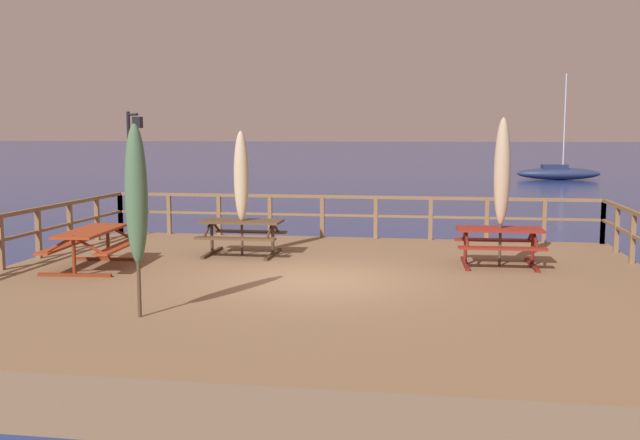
% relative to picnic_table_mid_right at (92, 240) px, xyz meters
% --- Properties ---
extents(ground_plane, '(600.00, 600.00, 0.00)m').
position_rel_picnic_table_mid_right_xyz_m(ground_plane, '(4.50, -0.46, -1.30)').
color(ground_plane, navy).
extents(wooden_deck, '(12.62, 11.11, 0.74)m').
position_rel_picnic_table_mid_right_xyz_m(wooden_deck, '(4.50, -0.46, -0.93)').
color(wooden_deck, '#846647').
rests_on(wooden_deck, ground).
extents(railing_waterside_far, '(12.42, 0.10, 1.09)m').
position_rel_picnic_table_mid_right_xyz_m(railing_waterside_far, '(4.50, 4.94, 0.16)').
color(railing_waterside_far, brown).
rests_on(railing_waterside_far, wooden_deck).
extents(railing_side_left, '(0.10, 10.91, 1.09)m').
position_rel_picnic_table_mid_right_xyz_m(railing_side_left, '(-1.66, -0.46, 0.16)').
color(railing_side_left, brown).
rests_on(railing_side_left, wooden_deck).
extents(picnic_table_mid_right, '(1.57, 2.20, 0.78)m').
position_rel_picnic_table_mid_right_xyz_m(picnic_table_mid_right, '(0.00, 0.00, 0.00)').
color(picnic_table_mid_right, '#993819').
rests_on(picnic_table_mid_right, wooden_deck).
extents(picnic_table_mid_left, '(1.74, 1.40, 0.78)m').
position_rel_picnic_table_mid_right_xyz_m(picnic_table_mid_left, '(2.51, 2.00, -0.01)').
color(picnic_table_mid_left, brown).
rests_on(picnic_table_mid_left, wooden_deck).
extents(picnic_table_front_left, '(1.73, 1.46, 0.78)m').
position_rel_picnic_table_mid_right_xyz_m(picnic_table_front_left, '(7.95, 1.56, -0.01)').
color(picnic_table_front_left, maroon).
rests_on(picnic_table_front_left, wooden_deck).
extents(patio_umbrella_tall_back_left, '(0.32, 0.32, 2.79)m').
position_rel_picnic_table_mid_right_xyz_m(patio_umbrella_tall_back_left, '(2.48, -3.49, 1.21)').
color(patio_umbrella_tall_back_left, '#4C3828').
rests_on(patio_umbrella_tall_back_left, wooden_deck).
extents(patio_umbrella_tall_back_right, '(0.32, 0.32, 2.70)m').
position_rel_picnic_table_mid_right_xyz_m(patio_umbrella_tall_back_right, '(2.52, 1.93, 1.16)').
color(patio_umbrella_tall_back_right, '#4C3828').
rests_on(patio_umbrella_tall_back_right, wooden_deck).
extents(patio_umbrella_short_front, '(0.32, 0.32, 2.96)m').
position_rel_picnic_table_mid_right_xyz_m(patio_umbrella_short_front, '(7.96, 1.52, 1.32)').
color(patio_umbrella_short_front, '#4C3828').
rests_on(patio_umbrella_short_front, wooden_deck).
extents(lamp_post_hooked, '(0.55, 0.51, 3.20)m').
position_rel_picnic_table_mid_right_xyz_m(lamp_post_hooked, '(-0.96, 4.26, 1.55)').
color(lamp_post_hooked, black).
rests_on(lamp_post_hooked, wooden_deck).
extents(sailboat_distant, '(6.08, 2.01, 7.72)m').
position_rel_picnic_table_mid_right_xyz_m(sailboat_distant, '(15.49, 42.25, -0.79)').
color(sailboat_distant, navy).
rests_on(sailboat_distant, ground).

